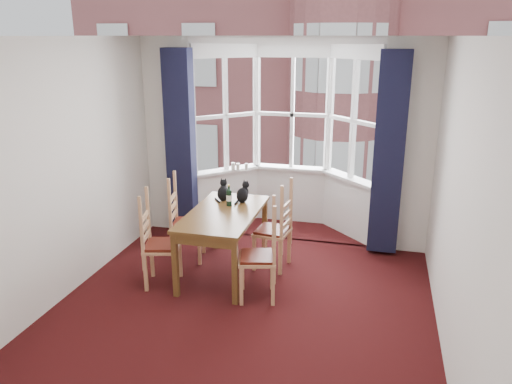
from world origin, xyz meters
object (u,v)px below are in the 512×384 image
(chair_right_near, at_px, (266,258))
(candle_short, at_px, (238,166))
(chair_left_far, at_px, (181,224))
(candle_tall, at_px, (233,166))
(dining_table, at_px, (224,219))
(chair_right_far, at_px, (279,233))
(wine_bottle, at_px, (229,197))
(chair_left_near, at_px, (154,246))
(cat_left, at_px, (223,192))
(cat_right, at_px, (243,194))
(candle_extra, at_px, (246,167))

(chair_right_near, height_order, candle_short, candle_short)
(chair_left_far, height_order, candle_tall, candle_tall)
(dining_table, relative_size, chair_left_far, 1.60)
(dining_table, xyz_separation_m, chair_left_far, (-0.67, 0.26, -0.23))
(chair_left_far, xyz_separation_m, chair_right_near, (1.30, -0.72, 0.00))
(dining_table, distance_m, chair_right_far, 0.73)
(wine_bottle, bearing_deg, chair_left_near, -134.71)
(dining_table, height_order, chair_left_far, chair_left_far)
(chair_left_near, bearing_deg, cat_left, 57.68)
(cat_right, height_order, candle_extra, cat_right)
(cat_left, bearing_deg, chair_right_far, -8.71)
(chair_right_far, xyz_separation_m, candle_extra, (-0.79, 1.37, 0.45))
(dining_table, height_order, chair_left_near, chair_left_near)
(chair_right_near, distance_m, chair_right_far, 0.77)
(dining_table, xyz_separation_m, candle_extra, (-0.17, 1.68, 0.22))
(candle_extra, bearing_deg, chair_left_far, -109.33)
(candle_short, bearing_deg, chair_right_far, -55.79)
(chair_left_near, bearing_deg, chair_right_near, 0.25)
(chair_left_far, relative_size, chair_right_near, 1.00)
(chair_left_near, xyz_separation_m, wine_bottle, (0.70, 0.70, 0.44))
(chair_right_far, bearing_deg, chair_left_far, -178.20)
(chair_left_far, xyz_separation_m, candle_short, (0.37, 1.40, 0.45))
(chair_left_far, distance_m, chair_right_near, 1.48)
(candle_extra, bearing_deg, chair_left_near, -103.70)
(cat_left, relative_size, cat_right, 1.00)
(candle_tall, relative_size, candle_short, 1.13)
(chair_right_near, distance_m, candle_tall, 2.36)
(candle_tall, bearing_deg, chair_left_far, -102.49)
(candle_extra, bearing_deg, chair_right_near, -69.53)
(wine_bottle, bearing_deg, chair_right_near, -48.01)
(chair_right_near, xyz_separation_m, wine_bottle, (-0.63, 0.70, 0.44))
(chair_left_near, distance_m, chair_right_far, 1.52)
(chair_left_near, bearing_deg, cat_right, 46.84)
(cat_left, height_order, candle_extra, cat_left)
(cat_left, distance_m, candle_extra, 1.26)
(cat_left, relative_size, candle_extra, 2.90)
(cat_left, distance_m, wine_bottle, 0.23)
(chair_left_far, bearing_deg, candle_tall, 77.51)
(chair_right_near, bearing_deg, wine_bottle, 131.99)
(chair_left_far, distance_m, wine_bottle, 0.80)
(candle_short, bearing_deg, chair_right_near, -66.38)
(wine_bottle, height_order, candle_short, wine_bottle)
(candle_tall, distance_m, candle_short, 0.07)
(cat_right, xyz_separation_m, wine_bottle, (-0.13, -0.17, 0.01))
(chair_right_near, xyz_separation_m, cat_right, (-0.50, 0.87, 0.43))
(chair_left_near, relative_size, chair_left_far, 1.00)
(candle_tall, bearing_deg, chair_right_far, -53.32)
(chair_left_far, bearing_deg, dining_table, -21.47)
(chair_right_far, bearing_deg, dining_table, -153.88)
(chair_right_far, relative_size, cat_right, 3.25)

